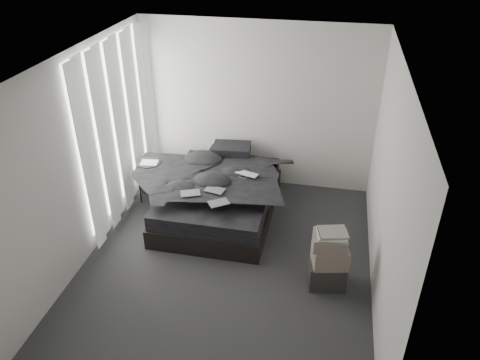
% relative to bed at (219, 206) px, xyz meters
% --- Properties ---
extents(floor, '(3.60, 4.20, 0.01)m').
position_rel_bed_xyz_m(floor, '(0.36, -1.02, -0.14)').
color(floor, '#2A2B2D').
rests_on(floor, ground).
extents(ceiling, '(3.60, 4.20, 0.01)m').
position_rel_bed_xyz_m(ceiling, '(0.36, -1.02, 2.46)').
color(ceiling, white).
rests_on(ceiling, ground).
extents(wall_back, '(3.60, 0.01, 2.60)m').
position_rel_bed_xyz_m(wall_back, '(0.36, 1.08, 1.16)').
color(wall_back, beige).
rests_on(wall_back, ground).
extents(wall_front, '(3.60, 0.01, 2.60)m').
position_rel_bed_xyz_m(wall_front, '(0.36, -3.12, 1.16)').
color(wall_front, beige).
rests_on(wall_front, ground).
extents(wall_left, '(0.01, 4.20, 2.60)m').
position_rel_bed_xyz_m(wall_left, '(-1.44, -1.02, 1.16)').
color(wall_left, beige).
rests_on(wall_left, ground).
extents(wall_right, '(0.01, 4.20, 2.60)m').
position_rel_bed_xyz_m(wall_right, '(2.16, -1.02, 1.16)').
color(wall_right, beige).
rests_on(wall_right, ground).
extents(window_left, '(0.02, 2.00, 2.30)m').
position_rel_bed_xyz_m(window_left, '(-1.42, -0.12, 1.21)').
color(window_left, white).
rests_on(window_left, wall_left).
extents(curtain_left, '(0.06, 2.12, 2.48)m').
position_rel_bed_xyz_m(curtain_left, '(-1.37, -0.12, 1.14)').
color(curtain_left, white).
rests_on(curtain_left, wall_left).
extents(bed, '(1.55, 2.05, 0.28)m').
position_rel_bed_xyz_m(bed, '(0.00, 0.00, 0.00)').
color(bed, black).
rests_on(bed, floor).
extents(mattress, '(1.50, 1.99, 0.22)m').
position_rel_bed_xyz_m(mattress, '(0.00, 0.00, 0.25)').
color(mattress, black).
rests_on(mattress, bed).
extents(duvet, '(1.51, 1.75, 0.24)m').
position_rel_bed_xyz_m(duvet, '(-0.00, -0.05, 0.47)').
color(duvet, black).
rests_on(duvet, mattress).
extents(pillow_lower, '(0.62, 0.42, 0.14)m').
position_rel_bed_xyz_m(pillow_lower, '(-0.05, 0.79, 0.43)').
color(pillow_lower, black).
rests_on(pillow_lower, mattress).
extents(pillow_upper, '(0.61, 0.45, 0.13)m').
position_rel_bed_xyz_m(pillow_upper, '(0.02, 0.77, 0.56)').
color(pillow_upper, black).
rests_on(pillow_upper, pillow_lower).
extents(laptop, '(0.38, 0.30, 0.03)m').
position_rel_bed_xyz_m(laptop, '(0.38, 0.05, 0.61)').
color(laptop, silver).
rests_on(laptop, duvet).
extents(comic_a, '(0.30, 0.25, 0.01)m').
position_rel_bed_xyz_m(comic_a, '(-0.25, -0.54, 0.60)').
color(comic_a, black).
rests_on(comic_a, duvet).
extents(comic_b, '(0.29, 0.22, 0.01)m').
position_rel_bed_xyz_m(comic_b, '(0.05, -0.40, 0.60)').
color(comic_b, black).
rests_on(comic_b, duvet).
extents(comic_c, '(0.31, 0.28, 0.01)m').
position_rel_bed_xyz_m(comic_c, '(0.17, -0.69, 0.61)').
color(comic_c, black).
rests_on(comic_c, duvet).
extents(side_stand, '(0.36, 0.36, 0.64)m').
position_rel_bed_xyz_m(side_stand, '(-1.12, 0.18, 0.18)').
color(side_stand, black).
rests_on(side_stand, floor).
extents(papers, '(0.27, 0.22, 0.01)m').
position_rel_bed_xyz_m(papers, '(-1.11, 0.17, 0.51)').
color(papers, white).
rests_on(papers, side_stand).
extents(floor_books, '(0.16, 0.21, 0.13)m').
position_rel_bed_xyz_m(floor_books, '(-0.86, 0.11, -0.07)').
color(floor_books, black).
rests_on(floor_books, floor).
extents(box_lower, '(0.48, 0.40, 0.32)m').
position_rel_bed_xyz_m(box_lower, '(1.62, -1.19, 0.02)').
color(box_lower, black).
rests_on(box_lower, floor).
extents(box_mid, '(0.46, 0.40, 0.24)m').
position_rel_bed_xyz_m(box_mid, '(1.63, -1.19, 0.30)').
color(box_mid, '#6A5D53').
rests_on(box_mid, box_lower).
extents(box_upper, '(0.41, 0.34, 0.17)m').
position_rel_bed_xyz_m(box_upper, '(1.61, -1.19, 0.51)').
color(box_upper, '#6A5D53').
rests_on(box_upper, box_mid).
extents(art_book_white, '(0.36, 0.31, 0.03)m').
position_rel_bed_xyz_m(art_book_white, '(1.62, -1.19, 0.61)').
color(art_book_white, silver).
rests_on(art_book_white, box_upper).
extents(art_book_snake, '(0.37, 0.32, 0.03)m').
position_rel_bed_xyz_m(art_book_snake, '(1.63, -1.19, 0.64)').
color(art_book_snake, silver).
rests_on(art_book_snake, art_book_white).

